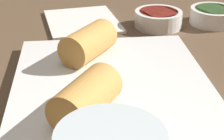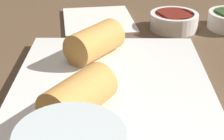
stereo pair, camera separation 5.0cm
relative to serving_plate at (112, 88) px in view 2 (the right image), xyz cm
name	(u,v)px [view 2 (the right image)]	position (x,y,z in cm)	size (l,w,h in cm)	color
table_surface	(106,94)	(-1.26, -0.85, -1.76)	(180.00, 140.00, 2.00)	brown
serving_plate	(112,88)	(0.00, 0.00, 0.00)	(31.14, 26.27, 1.50)	white
roll_front_left	(97,41)	(-8.57, -2.38, 3.14)	(10.02, 9.12, 4.80)	#D19347
roll_front_right	(81,94)	(6.96, -3.40, 3.14)	(10.09, 8.84, 4.80)	#D19347
dipping_bowl_near	(174,20)	(-24.00, 11.43, 0.94)	(9.05, 9.05, 3.13)	white
napkin	(98,21)	(-27.65, -3.09, -0.46)	(17.88, 15.89, 0.60)	silver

